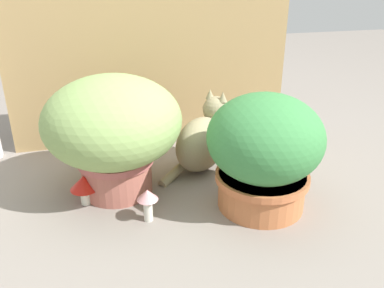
# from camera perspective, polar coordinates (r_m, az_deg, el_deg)

# --- Properties ---
(ground_plane) EXTENTS (6.00, 6.00, 0.00)m
(ground_plane) POSITION_cam_1_polar(r_m,az_deg,el_deg) (1.53, -1.70, -7.13)
(ground_plane) COLOR gray
(cardboard_backdrop) EXTENTS (1.25, 0.03, 0.88)m
(cardboard_backdrop) POSITION_cam_1_polar(r_m,az_deg,el_deg) (1.85, -5.71, 13.30)
(cardboard_backdrop) COLOR #A58554
(cardboard_backdrop) RESTS_ON ground
(grass_planter) EXTENTS (0.49, 0.49, 0.44)m
(grass_planter) POSITION_cam_1_polar(r_m,az_deg,el_deg) (1.47, -10.86, 2.21)
(grass_planter) COLOR #AC6153
(grass_planter) RESTS_ON ground
(leafy_planter) EXTENTS (0.39, 0.39, 0.41)m
(leafy_planter) POSITION_cam_1_polar(r_m,az_deg,el_deg) (1.39, 9.95, -0.84)
(leafy_planter) COLOR #BB6C40
(leafy_planter) RESTS_ON ground
(cat) EXTENTS (0.35, 0.30, 0.32)m
(cat) POSITION_cam_1_polar(r_m,az_deg,el_deg) (1.67, 1.55, 0.54)
(cat) COLOR gray
(cat) RESTS_ON ground
(mushroom_ornament_pink) EXTENTS (0.07, 0.07, 0.12)m
(mushroom_ornament_pink) POSITION_cam_1_polar(r_m,az_deg,el_deg) (1.36, -6.16, -7.58)
(mushroom_ornament_pink) COLOR silver
(mushroom_ornament_pink) RESTS_ON ground
(mushroom_ornament_red) EXTENTS (0.10, 0.10, 0.11)m
(mushroom_ornament_red) POSITION_cam_1_polar(r_m,az_deg,el_deg) (1.49, -14.68, -5.40)
(mushroom_ornament_red) COLOR silver
(mushroom_ornament_red) RESTS_ON ground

